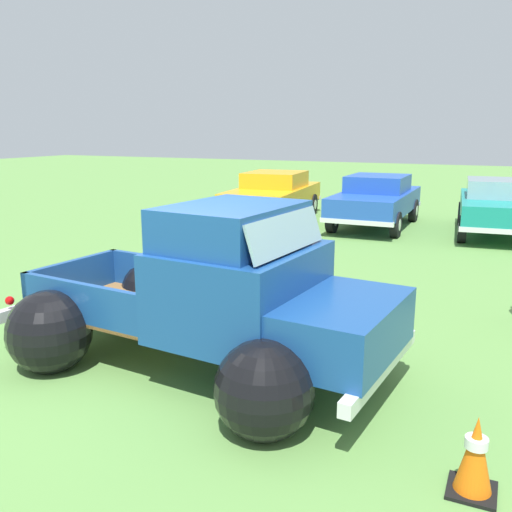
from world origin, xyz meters
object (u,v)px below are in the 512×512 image
Objects in this scene: vintage_pickup_truck at (221,307)px; show_car_1 at (376,199)px; lane_cone_0 at (475,456)px; show_car_0 at (273,194)px; show_car_2 at (499,205)px.

show_car_1 is (-0.63, 10.24, 0.03)m from vintage_pickup_truck.
lane_cone_0 is at bearing 16.15° from show_car_1.
show_car_0 is 1.06× the size of show_car_2.
lane_cone_0 is at bearing -4.14° from show_car_2.
vintage_pickup_truck is 10.26m from show_car_1.
show_car_0 is 1.06× the size of show_car_1.
vintage_pickup_truck is at bearing 158.19° from lane_cone_0.
show_car_0 is at bearing 119.92° from lane_cone_0.
show_car_0 is at bearing -89.06° from show_car_1.
vintage_pickup_truck is 10.64m from show_car_2.
show_car_2 is 11.45m from lane_cone_0.
show_car_0 is (-3.73, 10.16, 0.03)m from vintage_pickup_truck.
vintage_pickup_truck is at bearing 3.04° from show_car_1.
vintage_pickup_truck is 1.10× the size of show_car_2.
show_car_1 is 3.17m from show_car_2.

